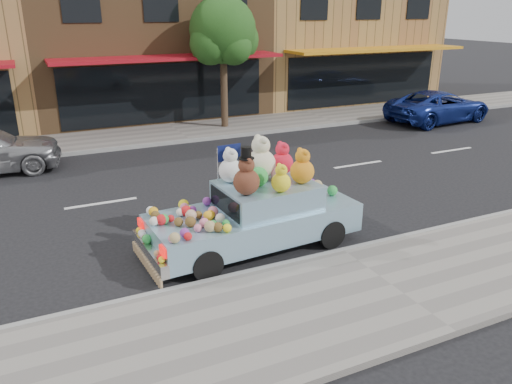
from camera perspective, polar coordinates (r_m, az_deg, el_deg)
ground at (r=14.39m, az=-1.41°, el=1.16°), size 120.00×120.00×0.00m
near_sidewalk at (r=9.31m, az=15.18°, el=-10.46°), size 60.00×3.00×0.12m
far_sidewalk at (r=20.27m, az=-8.87°, el=6.76°), size 60.00×3.00×0.12m
near_kerb at (r=10.33m, az=9.89°, el=-6.75°), size 60.00×0.12×0.13m
far_kerb at (r=18.87m, az=-7.56°, el=5.84°), size 60.00×0.12×0.13m
storefront_mid at (r=25.06m, az=-13.09°, el=17.33°), size 10.00×9.80×7.30m
storefront_right at (r=28.92m, az=7.61°, el=17.99°), size 10.00×9.80×7.30m
street_tree at (r=20.45m, az=-3.78°, el=17.38°), size 3.00×2.70×5.22m
car_blue at (r=23.50m, az=20.14°, el=9.18°), size 5.08×2.69×1.36m
art_car at (r=10.23m, az=-0.11°, el=-2.06°), size 4.58×2.01×2.29m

